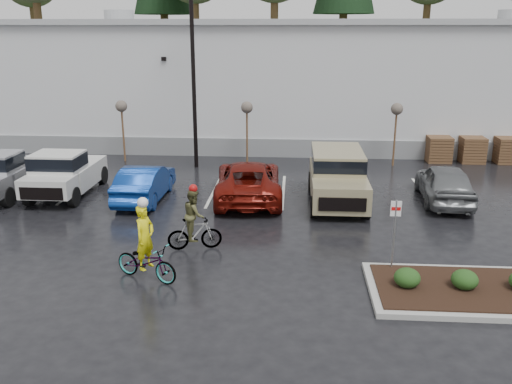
# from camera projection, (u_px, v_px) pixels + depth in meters

# --- Properties ---
(ground) EXTENTS (120.00, 120.00, 0.00)m
(ground) POSITION_uv_depth(u_px,v_px,m) (260.00, 271.00, 15.77)
(ground) COLOR black
(ground) RESTS_ON ground
(warehouse) EXTENTS (60.50, 15.50, 7.20)m
(warehouse) POSITION_uv_depth(u_px,v_px,m) (281.00, 77.00, 35.68)
(warehouse) COLOR silver
(warehouse) RESTS_ON ground
(wooded_ridge) EXTENTS (80.00, 25.00, 6.00)m
(wooded_ridge) POSITION_uv_depth(u_px,v_px,m) (287.00, 64.00, 57.81)
(wooded_ridge) COLOR #26421B
(wooded_ridge) RESTS_ON ground
(lamppost) EXTENTS (0.50, 1.00, 9.22)m
(lamppost) POSITION_uv_depth(u_px,v_px,m) (193.00, 51.00, 25.82)
(lamppost) COLOR black
(lamppost) RESTS_ON ground
(sapling_west) EXTENTS (0.60, 0.60, 3.20)m
(sapling_west) POSITION_uv_depth(u_px,v_px,m) (121.00, 109.00, 27.91)
(sapling_west) COLOR #513920
(sapling_west) RESTS_ON ground
(sapling_mid) EXTENTS (0.60, 0.60, 3.20)m
(sapling_mid) POSITION_uv_depth(u_px,v_px,m) (247.00, 111.00, 27.47)
(sapling_mid) COLOR #513920
(sapling_mid) RESTS_ON ground
(sapling_east) EXTENTS (0.60, 0.60, 3.20)m
(sapling_east) POSITION_uv_depth(u_px,v_px,m) (397.00, 112.00, 26.97)
(sapling_east) COLOR #513920
(sapling_east) RESTS_ON ground
(pallet_stack_a) EXTENTS (1.20, 1.20, 1.35)m
(pallet_stack_a) POSITION_uv_depth(u_px,v_px,m) (439.00, 149.00, 28.35)
(pallet_stack_a) COLOR #513920
(pallet_stack_a) RESTS_ON ground
(pallet_stack_b) EXTENTS (1.20, 1.20, 1.35)m
(pallet_stack_b) POSITION_uv_depth(u_px,v_px,m) (472.00, 150.00, 28.24)
(pallet_stack_b) COLOR #513920
(pallet_stack_b) RESTS_ON ground
(pallet_stack_c) EXTENTS (1.20, 1.20, 1.35)m
(pallet_stack_c) POSITION_uv_depth(u_px,v_px,m) (507.00, 150.00, 28.12)
(pallet_stack_c) COLOR #513920
(pallet_stack_c) RESTS_ON ground
(shrub_a) EXTENTS (0.70, 0.70, 0.52)m
(shrub_a) POSITION_uv_depth(u_px,v_px,m) (407.00, 278.00, 14.43)
(shrub_a) COLOR #1A3713
(shrub_a) RESTS_ON curb_island
(shrub_b) EXTENTS (0.70, 0.70, 0.52)m
(shrub_b) POSITION_uv_depth(u_px,v_px,m) (465.00, 280.00, 14.32)
(shrub_b) COLOR #1A3713
(shrub_b) RESTS_ON curb_island
(fire_lane_sign) EXTENTS (0.30, 0.05, 2.20)m
(fire_lane_sign) POSITION_uv_depth(u_px,v_px,m) (395.00, 227.00, 15.29)
(fire_lane_sign) COLOR gray
(fire_lane_sign) RESTS_ON ground
(pickup_silver) EXTENTS (2.10, 5.20, 1.96)m
(pickup_silver) POSITION_uv_depth(u_px,v_px,m) (7.00, 171.00, 22.90)
(pickup_silver) COLOR #B7B8C0
(pickup_silver) RESTS_ON ground
(pickup_white) EXTENTS (2.10, 5.20, 1.96)m
(pickup_white) POSITION_uv_depth(u_px,v_px,m) (68.00, 171.00, 22.93)
(pickup_white) COLOR beige
(pickup_white) RESTS_ON ground
(car_blue) EXTENTS (1.60, 4.44, 1.46)m
(car_blue) POSITION_uv_depth(u_px,v_px,m) (145.00, 183.00, 22.08)
(car_blue) COLOR navy
(car_blue) RESTS_ON ground
(car_red) EXTENTS (3.00, 5.79, 1.56)m
(car_red) POSITION_uv_depth(u_px,v_px,m) (248.00, 180.00, 22.24)
(car_red) COLOR #661009
(car_red) RESTS_ON ground
(suv_tan) EXTENTS (2.20, 5.10, 2.06)m
(suv_tan) POSITION_uv_depth(u_px,v_px,m) (338.00, 178.00, 21.62)
(suv_tan) COLOR gray
(suv_tan) RESTS_ON ground
(car_grey) EXTENTS (2.16, 4.71, 1.57)m
(car_grey) POSITION_uv_depth(u_px,v_px,m) (445.00, 183.00, 21.84)
(car_grey) COLOR slate
(car_grey) RESTS_ON ground
(cyclist_hivis) EXTENTS (2.11, 1.42, 2.42)m
(cyclist_hivis) POSITION_uv_depth(u_px,v_px,m) (146.00, 255.00, 15.06)
(cyclist_hivis) COLOR #3F3F44
(cyclist_hivis) RESTS_ON ground
(cyclist_olive) EXTENTS (1.73, 0.87, 2.16)m
(cyclist_olive) POSITION_uv_depth(u_px,v_px,m) (194.00, 226.00, 17.12)
(cyclist_olive) COLOR #3F3F44
(cyclist_olive) RESTS_ON ground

